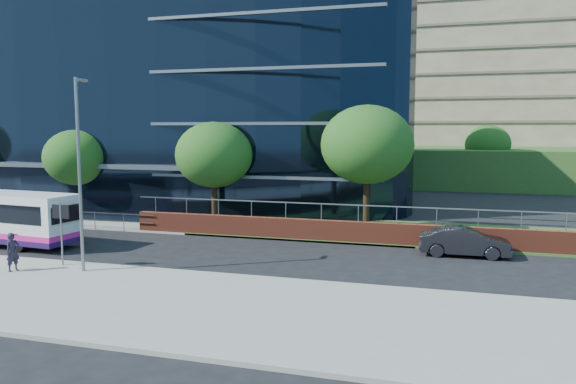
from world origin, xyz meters
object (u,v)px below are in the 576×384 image
(streetlight_east, at_px, (80,169))
(tree_dist_e, at_px, (488,144))
(tree_far_b, at_px, (77,158))
(pedestrian, at_px, (13,252))
(tree_far_c, at_px, (214,155))
(tree_far_d, at_px, (367,145))
(street_sign, at_px, (61,220))
(parked_car, at_px, (465,242))

(streetlight_east, bearing_deg, tree_dist_e, 66.89)
(tree_far_b, height_order, pedestrian, tree_far_b)
(tree_far_c, xyz_separation_m, streetlight_east, (-1.00, -11.17, -0.10))
(tree_far_d, relative_size, pedestrian, 4.59)
(streetlight_east, bearing_deg, street_sign, 158.64)
(tree_far_b, xyz_separation_m, pedestrian, (6.24, -12.59, -3.25))
(tree_far_d, bearing_deg, tree_far_b, -178.49)
(tree_far_c, height_order, streetlight_east, streetlight_east)
(streetlight_east, bearing_deg, parked_car, 27.73)
(parked_car, bearing_deg, tree_dist_e, -5.75)
(pedestrian, bearing_deg, tree_far_b, 41.85)
(tree_far_d, distance_m, parked_car, 8.11)
(street_sign, height_order, tree_dist_e, tree_dist_e)
(tree_far_c, relative_size, pedestrian, 4.02)
(streetlight_east, bearing_deg, tree_far_d, 50.60)
(tree_far_d, distance_m, pedestrian, 18.76)
(street_sign, height_order, parked_car, street_sign)
(tree_far_b, height_order, tree_far_d, tree_far_d)
(tree_far_b, distance_m, tree_dist_e, 40.74)
(tree_far_c, height_order, tree_dist_e, same)
(street_sign, distance_m, parked_car, 18.52)
(tree_far_b, distance_m, parked_car, 24.89)
(tree_far_d, bearing_deg, pedestrian, -134.26)
(tree_far_d, xyz_separation_m, pedestrian, (-12.76, -13.09, -4.23))
(parked_car, bearing_deg, tree_far_d, 51.38)
(tree_far_c, xyz_separation_m, tree_dist_e, (17.00, 31.00, 0.00))
(tree_far_c, bearing_deg, parked_car, -12.14)
(pedestrian, bearing_deg, streetlight_east, -56.15)
(tree_far_c, bearing_deg, tree_dist_e, 61.26)
(tree_dist_e, height_order, parked_car, tree_dist_e)
(tree_far_b, bearing_deg, tree_far_d, 1.51)
(tree_dist_e, bearing_deg, tree_far_d, -104.93)
(street_sign, bearing_deg, tree_dist_e, 64.88)
(tree_far_b, relative_size, tree_dist_e, 0.93)
(tree_far_b, relative_size, streetlight_east, 0.76)
(tree_far_d, height_order, parked_car, tree_far_d)
(pedestrian, bearing_deg, tree_far_d, -28.79)
(street_sign, distance_m, streetlight_east, 2.80)
(street_sign, xyz_separation_m, tree_dist_e, (19.50, 41.59, 2.39))
(tree_far_d, xyz_separation_m, tree_dist_e, (8.00, 30.00, -0.65))
(street_sign, bearing_deg, tree_far_b, 124.08)
(tree_far_c, bearing_deg, streetlight_east, -95.11)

